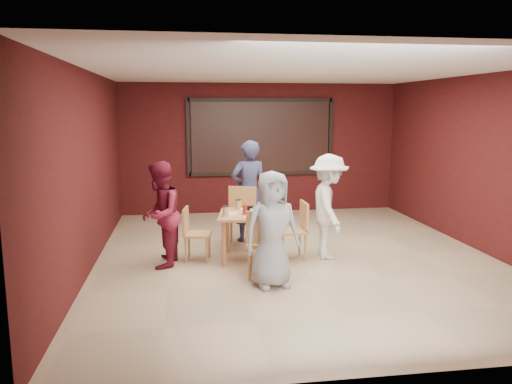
{
  "coord_description": "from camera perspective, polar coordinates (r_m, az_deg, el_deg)",
  "views": [
    {
      "loc": [
        -1.68,
        -7.24,
        2.26
      ],
      "look_at": [
        -0.62,
        -0.01,
        1.03
      ],
      "focal_mm": 35.0,
      "sensor_mm": 36.0,
      "label": 1
    }
  ],
  "objects": [
    {
      "name": "diner_back",
      "position": [
        8.5,
        -0.81,
        0.09
      ],
      "size": [
        0.69,
        0.52,
        1.73
      ],
      "primitive_type": "imported",
      "rotation": [
        0.0,
        0.0,
        3.32
      ],
      "color": "#2F3254",
      "rests_on": "floor"
    },
    {
      "name": "window_blinds",
      "position": [
        10.84,
        0.57,
        6.3
      ],
      "size": [
        3.0,
        0.02,
        1.5
      ],
      "primitive_type": "cube",
      "color": "black"
    },
    {
      "name": "chair_right",
      "position": [
        7.57,
        4.65,
        -3.99
      ],
      "size": [
        0.43,
        0.43,
        0.87
      ],
      "color": "#B77C47",
      "rests_on": "floor"
    },
    {
      "name": "diner_left",
      "position": [
        7.26,
        -10.88,
        -2.56
      ],
      "size": [
        0.69,
        0.83,
        1.52
      ],
      "primitive_type": "imported",
      "rotation": [
        0.0,
        0.0,
        -1.74
      ],
      "color": "maroon",
      "rests_on": "floor"
    },
    {
      "name": "dining_table",
      "position": [
        7.47,
        -0.75,
        -3.09
      ],
      "size": [
        1.03,
        1.03,
        0.86
      ],
      "color": "#BE814E",
      "rests_on": "floor"
    },
    {
      "name": "diner_front",
      "position": [
        6.33,
        1.87,
        -4.29
      ],
      "size": [
        0.81,
        0.62,
        1.49
      ],
      "primitive_type": "imported",
      "rotation": [
        0.0,
        0.0,
        0.21
      ],
      "color": "gray",
      "rests_on": "floor"
    },
    {
      "name": "chair_front",
      "position": [
        6.66,
        0.89,
        -5.47
      ],
      "size": [
        0.54,
        0.54,
        0.95
      ],
      "color": "#B77C47",
      "rests_on": "floor"
    },
    {
      "name": "floor",
      "position": [
        7.77,
        4.54,
        -7.41
      ],
      "size": [
        7.0,
        7.0,
        0.0
      ],
      "primitive_type": "plane",
      "color": "tan",
      "rests_on": "ground"
    },
    {
      "name": "chair_left",
      "position": [
        7.54,
        -7.22,
        -4.4
      ],
      "size": [
        0.45,
        0.45,
        0.8
      ],
      "color": "#B77C47",
      "rests_on": "floor"
    },
    {
      "name": "chair_back",
      "position": [
        8.28,
        -1.78,
        -2.39
      ],
      "size": [
        0.61,
        0.61,
        0.97
      ],
      "color": "#B77C47",
      "rests_on": "floor"
    },
    {
      "name": "diner_right",
      "position": [
        7.62,
        8.29,
        -1.66
      ],
      "size": [
        0.67,
        1.07,
        1.59
      ],
      "primitive_type": "imported",
      "rotation": [
        0.0,
        0.0,
        1.5
      ],
      "color": "white",
      "rests_on": "floor"
    }
  ]
}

